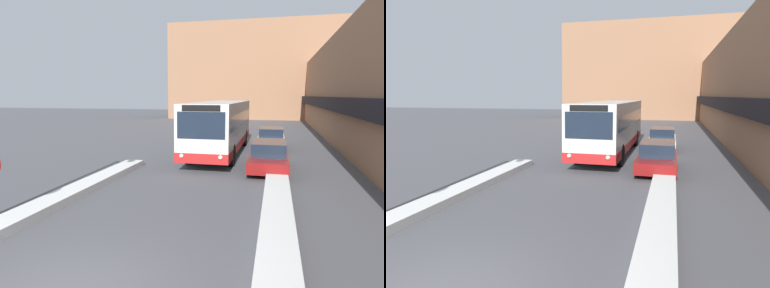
% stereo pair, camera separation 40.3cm
% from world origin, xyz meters
% --- Properties ---
extents(building_row_right, '(5.50, 60.00, 8.18)m').
position_xyz_m(building_row_right, '(9.97, 24.00, 4.08)').
color(building_row_right, '#996B4C').
rests_on(building_row_right, ground_plane).
extents(building_backdrop_far, '(26.00, 8.00, 14.53)m').
position_xyz_m(building_backdrop_far, '(0.00, 50.46, 7.26)').
color(building_backdrop_far, '#996B4C').
rests_on(building_backdrop_far, ground_plane).
extents(snow_bank_left, '(0.90, 16.71, 0.27)m').
position_xyz_m(snow_bank_left, '(-3.60, 3.01, 0.14)').
color(snow_bank_left, silver).
rests_on(snow_bank_left, ground_plane).
extents(snow_bank_right, '(0.90, 19.40, 0.35)m').
position_xyz_m(snow_bank_right, '(3.60, 2.53, 0.17)').
color(snow_bank_right, silver).
rests_on(snow_bank_right, ground_plane).
extents(city_bus, '(2.58, 11.96, 3.23)m').
position_xyz_m(city_bus, '(0.18, 15.98, 1.77)').
color(city_bus, silver).
rests_on(city_bus, ground_plane).
extents(parked_car_front, '(1.84, 4.70, 1.40)m').
position_xyz_m(parked_car_front, '(3.20, 11.77, 0.70)').
color(parked_car_front, maroon).
rests_on(parked_car_front, ground_plane).
extents(parked_car_middle, '(1.83, 4.79, 1.40)m').
position_xyz_m(parked_car_middle, '(3.20, 19.13, 0.70)').
color(parked_car_middle, silver).
rests_on(parked_car_middle, ground_plane).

